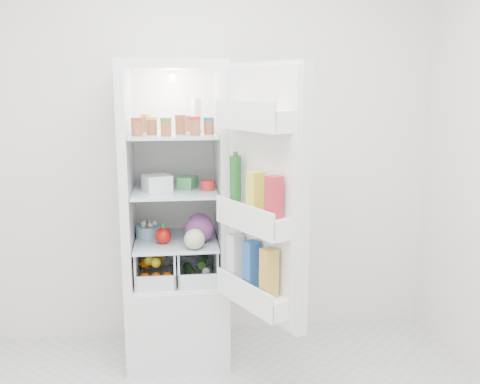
{
  "coord_description": "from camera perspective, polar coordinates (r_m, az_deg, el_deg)",
  "views": [
    {
      "loc": [
        -0.19,
        -1.95,
        1.67
      ],
      "look_at": [
        0.16,
        0.95,
        1.08
      ],
      "focal_mm": 40.0,
      "sensor_mm": 36.0,
      "label": 1
    }
  ],
  "objects": [
    {
      "name": "shelf_mid",
      "position": [
        3.19,
        -6.95,
        0.19
      ],
      "size": [
        0.49,
        0.53,
        0.02
      ],
      "primitive_type": "cube",
      "color": "silver",
      "rests_on": "refrigerator"
    },
    {
      "name": "tin_red",
      "position": [
        3.14,
        -3.48,
        0.73
      ],
      "size": [
        0.1,
        0.1,
        0.06
      ],
      "primitive_type": "cylinder",
      "rotation": [
        0.0,
        0.0,
        -0.23
      ],
      "color": "red",
      "rests_on": "shelf_mid"
    },
    {
      "name": "shelf_top",
      "position": [
        3.14,
        -7.1,
        6.1
      ],
      "size": [
        0.49,
        0.53,
        0.02
      ],
      "primitive_type": "cube",
      "color": "silver",
      "rests_on": "refrigerator"
    },
    {
      "name": "veg_pile",
      "position": [
        3.32,
        -4.53,
        -8.04
      ],
      "size": [
        0.16,
        0.3,
        0.1
      ],
      "color": "#27521B",
      "rests_on": "refrigerator"
    },
    {
      "name": "crisper_right",
      "position": [
        3.31,
        -4.63,
        -7.27
      ],
      "size": [
        0.23,
        0.46,
        0.22
      ],
      "primitive_type": null,
      "color": "silver",
      "rests_on": "refrigerator"
    },
    {
      "name": "shelf_low",
      "position": [
        3.26,
        -6.82,
        -5.16
      ],
      "size": [
        0.49,
        0.53,
        0.01
      ],
      "primitive_type": "cube",
      "color": "silver",
      "rests_on": "refrigerator"
    },
    {
      "name": "foil_tray",
      "position": [
        3.33,
        -8.82,
        1.11
      ],
      "size": [
        0.18,
        0.14,
        0.04
      ],
      "primitive_type": "cube",
      "rotation": [
        0.0,
        0.0,
        0.07
      ],
      "color": "silver",
      "rests_on": "shelf_mid"
    },
    {
      "name": "salad_bag",
      "position": [
        3.05,
        -4.88,
        -5.03
      ],
      "size": [
        0.12,
        0.12,
        0.12
      ],
      "primitive_type": "sphere",
      "color": "#ABC291",
      "rests_on": "shelf_low"
    },
    {
      "name": "tub_white",
      "position": [
        3.14,
        -8.84,
        0.96
      ],
      "size": [
        0.19,
        0.19,
        0.09
      ],
      "primitive_type": "cube",
      "rotation": [
        0.0,
        0.0,
        0.36
      ],
      "color": "white",
      "rests_on": "shelf_mid"
    },
    {
      "name": "squeeze_bottle",
      "position": [
        3.21,
        -4.65,
        8.18
      ],
      "size": [
        0.07,
        0.07,
        0.2
      ],
      "primitive_type": "cylinder",
      "rotation": [
        0.0,
        0.0,
        -0.32
      ],
      "color": "silver",
      "rests_on": "shelf_top"
    },
    {
      "name": "citrus_pile",
      "position": [
        3.25,
        -9.12,
        -8.04
      ],
      "size": [
        0.2,
        0.24,
        0.16
      ],
      "color": "#FA5D0D",
      "rests_on": "refrigerator"
    },
    {
      "name": "refrigerator",
      "position": [
        3.35,
        -6.8,
        -6.09
      ],
      "size": [
        0.6,
        0.6,
        1.8
      ],
      "color": "white",
      "rests_on": "ground"
    },
    {
      "name": "red_cabbage",
      "position": [
        3.17,
        -4.33,
        -3.84
      ],
      "size": [
        0.17,
        0.17,
        0.17
      ],
      "primitive_type": "sphere",
      "color": "#521C50",
      "rests_on": "shelf_low"
    },
    {
      "name": "crisper_left",
      "position": [
        3.31,
        -8.91,
        -7.37
      ],
      "size": [
        0.23,
        0.46,
        0.22
      ],
      "primitive_type": null,
      "color": "silver",
      "rests_on": "refrigerator"
    },
    {
      "name": "tub_green",
      "position": [
        3.2,
        -5.61,
        1.03
      ],
      "size": [
        0.13,
        0.15,
        0.07
      ],
      "primitive_type": "cube",
      "rotation": [
        0.0,
        0.0,
        -0.4
      ],
      "color": "#449654",
      "rests_on": "shelf_mid"
    },
    {
      "name": "room_walls",
      "position": [
        1.96,
        -1.34,
        9.21
      ],
      "size": [
        3.02,
        3.02,
        2.61
      ],
      "color": "white",
      "rests_on": "ground"
    },
    {
      "name": "bell_pepper",
      "position": [
        3.17,
        -8.19,
        -4.64
      ],
      "size": [
        0.1,
        0.1,
        0.1
      ],
      "primitive_type": "sphere",
      "color": "#B7100B",
      "rests_on": "shelf_low"
    },
    {
      "name": "condiment_jars",
      "position": [
        3.08,
        -7.31,
        6.92
      ],
      "size": [
        0.46,
        0.34,
        0.08
      ],
      "color": "#B21919",
      "rests_on": "shelf_top"
    },
    {
      "name": "mushroom_bowl",
      "position": [
        3.32,
        -9.7,
        -4.15
      ],
      "size": [
        0.17,
        0.17,
        0.07
      ],
      "primitive_type": "cylinder",
      "rotation": [
        0.0,
        0.0,
        0.08
      ],
      "color": "#86AEC8",
      "rests_on": "shelf_low"
    },
    {
      "name": "fridge_door",
      "position": [
        2.68,
        2.36,
        -0.95
      ],
      "size": [
        0.4,
        0.57,
        1.3
      ],
      "rotation": [
        0.0,
        0.0,
        2.03
      ],
      "color": "white",
      "rests_on": "refrigerator"
    }
  ]
}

